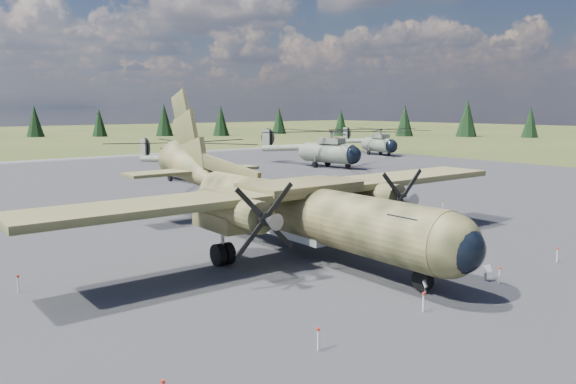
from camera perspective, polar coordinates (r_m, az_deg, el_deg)
ground at (r=36.59m, az=0.32°, el=-4.90°), size 500.00×500.00×0.00m
apron at (r=44.56m, az=-7.95°, el=-2.54°), size 120.00×120.00×0.04m
transport_plane at (r=33.75m, az=-0.04°, el=-0.80°), size 31.99×29.09×10.56m
helicopter_near at (r=66.35m, az=-10.53°, el=3.91°), size 18.30×21.60×4.65m
helicopter_mid at (r=80.55m, az=4.12°, el=5.18°), size 24.09×26.24×5.34m
helicopter_far at (r=102.91m, az=9.19°, el=5.61°), size 22.42×23.64×4.78m
info_placard_left at (r=26.84m, az=13.87°, el=-9.13°), size 0.48×0.24×0.73m
info_placard_right at (r=29.74m, az=19.52°, el=-7.52°), size 0.55×0.31×0.81m
barrier_fence at (r=36.13m, az=-0.17°, el=-4.25°), size 33.12×29.62×0.85m
treeline at (r=33.51m, az=0.63°, el=2.16°), size 293.20×299.47×11.00m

